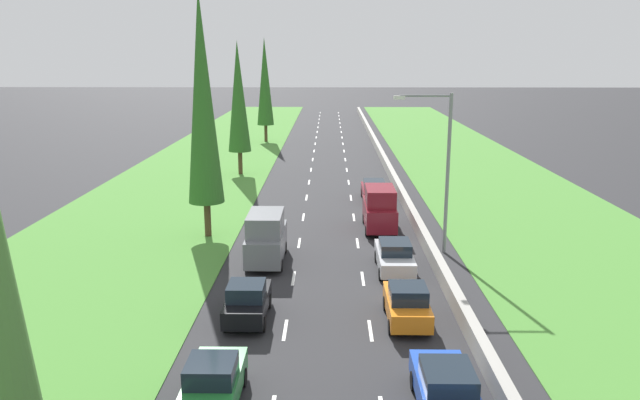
% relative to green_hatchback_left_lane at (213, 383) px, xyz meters
% --- Properties ---
extents(ground_plane, '(300.00, 300.00, 0.00)m').
position_rel_green_hatchback_left_lane_xyz_m(ground_plane, '(3.64, 44.67, -0.84)').
color(ground_plane, '#28282B').
rests_on(ground_plane, ground).
extents(grass_verge_left, '(14.00, 140.00, 0.04)m').
position_rel_green_hatchback_left_lane_xyz_m(grass_verge_left, '(-9.01, 44.67, -0.82)').
color(grass_verge_left, '#478433').
rests_on(grass_verge_left, ground).
extents(grass_verge_right, '(14.00, 140.00, 0.04)m').
position_rel_green_hatchback_left_lane_xyz_m(grass_verge_right, '(17.99, 44.67, -0.82)').
color(grass_verge_right, '#478433').
rests_on(grass_verge_right, ground).
extents(median_barrier, '(0.44, 120.00, 0.85)m').
position_rel_green_hatchback_left_lane_xyz_m(median_barrier, '(9.34, 44.67, -0.41)').
color(median_barrier, '#9E9B93').
rests_on(median_barrier, ground).
extents(lane_markings, '(3.64, 116.00, 0.01)m').
position_rel_green_hatchback_left_lane_xyz_m(lane_markings, '(3.64, 44.67, -0.83)').
color(lane_markings, white).
rests_on(lane_markings, ground).
extents(green_hatchback_left_lane, '(1.74, 3.90, 1.72)m').
position_rel_green_hatchback_left_lane_xyz_m(green_hatchback_left_lane, '(0.00, 0.00, 0.00)').
color(green_hatchback_left_lane, '#237A33').
rests_on(green_hatchback_left_lane, ground).
extents(black_hatchback_left_lane, '(1.74, 3.90, 1.72)m').
position_rel_green_hatchback_left_lane_xyz_m(black_hatchback_left_lane, '(0.22, 6.69, 0.00)').
color(black_hatchback_left_lane, black).
rests_on(black_hatchback_left_lane, ground).
extents(blue_sedan_right_lane, '(1.82, 4.50, 1.64)m').
position_rel_green_hatchback_left_lane_xyz_m(blue_sedan_right_lane, '(7.36, -0.29, -0.02)').
color(blue_sedan_right_lane, '#1E47B7').
rests_on(blue_sedan_right_lane, ground).
extents(orange_hatchback_right_lane, '(1.74, 3.90, 1.72)m').
position_rel_green_hatchback_left_lane_xyz_m(orange_hatchback_right_lane, '(6.96, 6.50, 0.00)').
color(orange_hatchback_right_lane, orange).
rests_on(orange_hatchback_right_lane, ground).
extents(silver_sedan_right_lane, '(1.82, 4.50, 1.64)m').
position_rel_green_hatchback_left_lane_xyz_m(silver_sedan_right_lane, '(7.09, 12.89, -0.02)').
color(silver_sedan_right_lane, silver).
rests_on(silver_sedan_right_lane, ground).
extents(maroon_van_right_lane, '(1.96, 4.90, 2.82)m').
position_rel_green_hatchback_left_lane_xyz_m(maroon_van_right_lane, '(6.91, 20.64, 0.56)').
color(maroon_van_right_lane, maroon).
rests_on(maroon_van_right_lane, ground).
extents(grey_van_left_lane, '(1.96, 4.90, 2.82)m').
position_rel_green_hatchback_left_lane_xyz_m(grey_van_left_lane, '(0.28, 14.16, 0.56)').
color(grey_van_left_lane, slate).
rests_on(grey_van_left_lane, ground).
extents(maroon_sedan_right_lane, '(1.82, 4.50, 1.64)m').
position_rel_green_hatchback_left_lane_xyz_m(maroon_sedan_right_lane, '(7.11, 28.73, -0.02)').
color(maroon_sedan_right_lane, maroon).
rests_on(maroon_sedan_right_lane, ground).
extents(poplar_tree_second, '(2.17, 2.17, 14.82)m').
position_rel_green_hatchback_left_lane_xyz_m(poplar_tree_second, '(-3.84, 19.01, 7.63)').
color(poplar_tree_second, '#4C3823').
rests_on(poplar_tree_second, ground).
extents(poplar_tree_third, '(2.11, 2.11, 12.29)m').
position_rel_green_hatchback_left_lane_xyz_m(poplar_tree_third, '(-4.68, 39.32, 6.36)').
color(poplar_tree_third, '#4C3823').
rests_on(poplar_tree_third, ground).
extents(poplar_tree_fourth, '(2.13, 2.13, 13.11)m').
position_rel_green_hatchback_left_lane_xyz_m(poplar_tree_fourth, '(-4.50, 61.38, 6.77)').
color(poplar_tree_fourth, '#4C3823').
rests_on(poplar_tree_fourth, ground).
extents(street_light_mast, '(3.20, 0.28, 9.00)m').
position_rel_green_hatchback_left_lane_xyz_m(street_light_mast, '(9.90, 16.01, 4.40)').
color(street_light_mast, gray).
rests_on(street_light_mast, ground).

